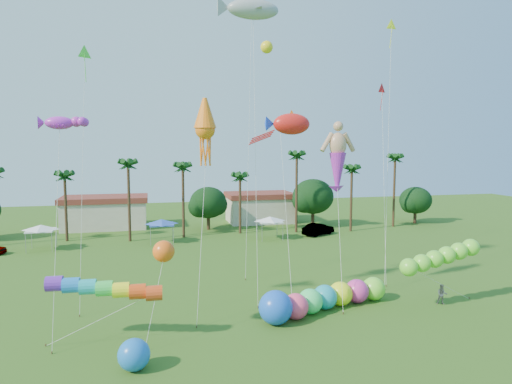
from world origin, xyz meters
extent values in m
plane|color=#285116|center=(0.00, 0.00, 0.00)|extent=(160.00, 160.00, 0.00)
cylinder|color=#3A2819|center=(-18.00, 41.00, 4.25)|extent=(0.36, 0.36, 8.50)
cylinder|color=#3A2819|center=(-10.00, 39.00, 5.00)|extent=(0.36, 0.36, 10.00)
cylinder|color=#3A2819|center=(-3.00, 40.00, 4.75)|extent=(0.36, 0.36, 9.50)
cylinder|color=#3A2819|center=(5.00, 41.00, 4.00)|extent=(0.36, 0.36, 8.00)
cylinder|color=#3A2819|center=(13.00, 40.00, 5.50)|extent=(0.36, 0.36, 11.00)
cylinder|color=#3A2819|center=(21.00, 39.00, 4.50)|extent=(0.36, 0.36, 9.00)
cylinder|color=#3A2819|center=(29.00, 41.00, 5.25)|extent=(0.36, 0.36, 10.50)
sphere|color=#113814|center=(1.00, 45.00, 4.03)|extent=(5.46, 5.46, 5.46)
sphere|color=#113814|center=(17.00, 44.00, 4.65)|extent=(6.30, 6.30, 6.30)
sphere|color=#113814|center=(34.00, 43.00, 3.72)|extent=(5.04, 5.04, 5.04)
cube|color=beige|center=(-14.00, 50.00, 2.00)|extent=(12.00, 7.00, 4.00)
cube|color=beige|center=(10.00, 50.00, 2.00)|extent=(10.00, 7.00, 4.00)
pyramid|color=white|center=(-20.00, 36.00, 2.75)|extent=(3.00, 3.00, 0.60)
pyramid|color=blue|center=(-6.00, 37.00, 2.75)|extent=(3.00, 3.00, 0.60)
pyramid|color=white|center=(8.00, 36.00, 2.75)|extent=(3.00, 3.00, 0.60)
imported|color=#4C4C54|center=(15.30, 37.23, 0.83)|extent=(5.27, 4.07, 1.67)
imported|color=#AE9291|center=(14.55, 8.66, 0.79)|extent=(0.95, 0.88, 1.58)
sphere|color=#FF4373|center=(2.52, 8.38, 0.93)|extent=(1.85, 1.85, 1.85)
sphere|color=#38F173|center=(3.89, 9.14, 0.93)|extent=(1.85, 1.85, 1.85)
sphere|color=#199AB5|center=(5.29, 9.79, 0.93)|extent=(1.85, 1.85, 1.85)
sphere|color=#ECFF1A|center=(6.77, 10.26, 0.93)|extent=(1.85, 1.85, 1.85)
sphere|color=#DA339A|center=(8.29, 10.56, 0.93)|extent=(1.85, 1.85, 1.85)
sphere|color=#77F035|center=(9.84, 10.81, 0.93)|extent=(1.85, 1.85, 1.85)
sphere|color=blue|center=(0.87, 7.80, 1.18)|extent=(3.02, 3.02, 2.37)
sphere|color=blue|center=(-8.45, 3.28, 0.89)|extent=(1.77, 1.77, 1.77)
cylinder|color=#DB4418|center=(-9.03, 6.73, 3.16)|extent=(7.05, 2.35, 0.95)
cylinder|color=silver|center=(-10.57, 7.19, 1.58)|extent=(6.59, 0.95, 3.19)
cylinder|color=brown|center=(-13.85, 7.65, 0.08)|extent=(0.08, 0.08, 0.16)
ellipsoid|color=#6AE232|center=(11.10, 7.88, 3.36)|extent=(7.30, 2.66, 1.57)
cylinder|color=silver|center=(14.31, 8.58, 1.68)|extent=(6.44, 1.43, 3.38)
cylinder|color=brown|center=(17.52, 9.29, 0.08)|extent=(0.08, 0.08, 0.16)
sphere|color=#FF5F14|center=(-6.63, 7.39, 5.62)|extent=(1.45, 1.45, 1.39)
cylinder|color=silver|center=(-7.28, 6.42, 2.81)|extent=(1.34, 1.98, 5.63)
cylinder|color=brown|center=(-7.94, 5.44, 0.08)|extent=(0.08, 0.08, 0.16)
cylinder|color=silver|center=(6.81, 10.60, 5.50)|extent=(1.25, 4.34, 11.02)
cylinder|color=brown|center=(6.20, 8.44, 0.08)|extent=(0.08, 0.08, 0.16)
ellipsoid|color=red|center=(4.19, 14.92, 14.10)|extent=(4.95, 3.26, 1.96)
cylinder|color=silver|center=(3.51, 12.43, 7.05)|extent=(1.40, 5.00, 14.11)
cylinder|color=brown|center=(2.82, 9.95, 0.08)|extent=(0.08, 0.08, 0.16)
ellipsoid|color=#919A9E|center=(1.25, 16.34, 23.51)|extent=(6.09, 3.24, 2.07)
cylinder|color=silver|center=(0.83, 13.73, 11.76)|extent=(0.86, 5.26, 23.52)
cylinder|color=brown|center=(0.42, 11.11, 0.08)|extent=(0.08, 0.08, 0.16)
cone|color=orange|center=(-3.26, 12.75, 13.52)|extent=(2.07, 2.07, 4.85)
cylinder|color=silver|center=(-3.89, 10.56, 6.76)|extent=(1.28, 4.41, 13.52)
cylinder|color=brown|center=(-4.52, 8.37, 0.08)|extent=(0.08, 0.08, 0.16)
ellipsoid|color=#C229D1|center=(-13.06, 10.70, 13.78)|extent=(3.38, 2.23, 1.22)
cylinder|color=silver|center=(-13.17, 8.56, 6.89)|extent=(0.24, 4.30, 13.78)
cylinder|color=brown|center=(-13.27, 6.43, 0.08)|extent=(0.08, 0.08, 0.16)
cone|color=red|center=(13.44, 16.95, 17.45)|extent=(1.15, 0.70, 1.16)
cylinder|color=silver|center=(13.03, 15.35, 8.73)|extent=(0.84, 3.23, 17.46)
cylinder|color=brown|center=(12.63, 13.75, 0.08)|extent=(0.08, 0.08, 0.16)
cone|color=#CDEC18|center=(13.92, 16.43, 22.98)|extent=(1.19, 0.31, 1.18)
cylinder|color=silver|center=(12.97, 14.70, 11.49)|extent=(1.93, 3.49, 22.98)
cylinder|color=brown|center=(12.02, 12.97, 0.08)|extent=(0.08, 0.08, 0.16)
cone|color=#44ED37|center=(-12.01, 16.21, 19.34)|extent=(1.21, 0.99, 1.30)
cylinder|color=silver|center=(-12.27, 14.28, 9.67)|extent=(0.56, 3.87, 19.34)
cylinder|color=brown|center=(-12.54, 12.36, 0.08)|extent=(0.08, 0.08, 0.16)
cylinder|color=silver|center=(1.77, 20.26, 15.04)|extent=(1.57, 3.55, 30.08)
cylinder|color=brown|center=(1.00, 18.50, 0.08)|extent=(0.08, 0.08, 0.16)
camera|label=1|loc=(-7.44, -21.55, 12.22)|focal=32.00mm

